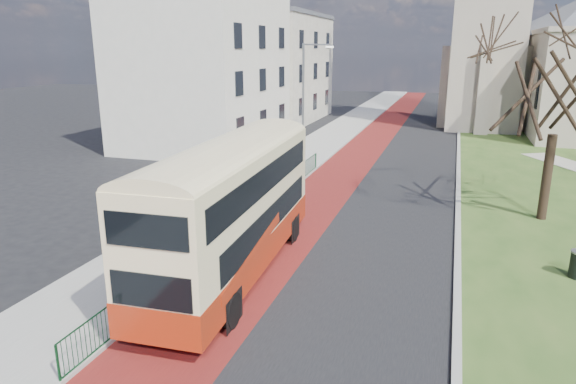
% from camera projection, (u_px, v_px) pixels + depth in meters
% --- Properties ---
extents(ground, '(160.00, 160.00, 0.00)m').
position_uv_depth(ground, '(283.00, 269.00, 18.77)').
color(ground, black).
rests_on(ground, ground).
extents(road_carriageway, '(9.00, 120.00, 0.01)m').
position_uv_depth(road_carriageway, '(391.00, 161.00, 36.65)').
color(road_carriageway, black).
rests_on(road_carriageway, ground).
extents(bus_lane, '(3.40, 120.00, 0.01)m').
position_uv_depth(bus_lane, '(354.00, 159.00, 37.45)').
color(bus_lane, '#591414').
rests_on(bus_lane, ground).
extents(pavement_west, '(4.00, 120.00, 0.12)m').
position_uv_depth(pavement_west, '(304.00, 155.00, 38.56)').
color(pavement_west, gray).
rests_on(pavement_west, ground).
extents(kerb_west, '(0.25, 120.00, 0.13)m').
position_uv_depth(kerb_west, '(330.00, 156.00, 37.96)').
color(kerb_west, '#999993').
rests_on(kerb_west, ground).
extents(kerb_east, '(0.25, 80.00, 0.13)m').
position_uv_depth(kerb_east, '(459.00, 159.00, 37.11)').
color(kerb_east, '#999993').
rests_on(kerb_east, ground).
extents(pedestrian_railing, '(0.07, 24.00, 1.12)m').
position_uv_depth(pedestrian_railing, '(249.00, 214.00, 23.16)').
color(pedestrian_railing, '#0D3D1C').
rests_on(pedestrian_railing, ground).
extents(street_block_near, '(10.30, 14.30, 13.00)m').
position_uv_depth(street_block_near, '(204.00, 64.00, 41.30)').
color(street_block_near, silver).
rests_on(street_block_near, ground).
extents(street_block_far, '(10.30, 16.30, 11.50)m').
position_uv_depth(street_block_far, '(271.00, 67.00, 56.16)').
color(street_block_far, '#B7AF9B').
rests_on(street_block_far, ground).
extents(streetlamp, '(2.13, 0.18, 8.00)m').
position_uv_depth(streetlamp, '(305.00, 96.00, 35.30)').
color(streetlamp, gray).
rests_on(streetlamp, pavement_west).
extents(bus, '(3.14, 11.28, 4.67)m').
position_uv_depth(bus, '(232.00, 203.00, 17.61)').
color(bus, '#9B250E').
rests_on(bus, ground).
extents(winter_tree_near, '(8.71, 8.71, 10.31)m').
position_uv_depth(winter_tree_near, '(563.00, 63.00, 22.27)').
color(winter_tree_near, black).
rests_on(winter_tree_near, grass_green).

